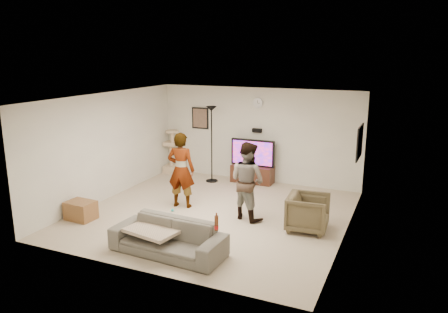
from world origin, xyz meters
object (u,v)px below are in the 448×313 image
at_px(person_left, 181,170).
at_px(beer_bottle, 216,223).
at_px(cat_tree, 171,151).
at_px(sofa, 168,237).
at_px(armchair, 308,213).
at_px(tv_stand, 252,174).
at_px(floor_lamp, 212,144).
at_px(side_table, 81,210).
at_px(person_right, 247,181).
at_px(tv, 253,153).

height_order(person_left, beer_bottle, person_left).
bearing_deg(cat_tree, sofa, -60.09).
xyz_separation_m(beer_bottle, armchair, (1.05, 1.97, -0.35)).
bearing_deg(beer_bottle, tv_stand, 102.92).
relative_size(floor_lamp, side_table, 3.50).
distance_m(cat_tree, armchair, 5.25).
distance_m(tv_stand, sofa, 4.54).
bearing_deg(side_table, armchair, 16.91).
xyz_separation_m(tv_stand, beer_bottle, (1.04, -4.53, 0.48)).
distance_m(floor_lamp, person_left, 2.05).
bearing_deg(person_left, floor_lamp, -92.41).
bearing_deg(tv_stand, person_right, -72.33).
height_order(floor_lamp, beer_bottle, floor_lamp).
relative_size(tv, person_right, 0.72).
xyz_separation_m(sofa, beer_bottle, (0.92, 0.00, 0.42)).
height_order(cat_tree, armchair, cat_tree).
bearing_deg(person_left, sofa, 104.98).
relative_size(tv_stand, sofa, 0.55).
relative_size(person_left, armchair, 2.16).
height_order(cat_tree, person_right, person_right).
bearing_deg(person_left, armchair, 168.06).
height_order(beer_bottle, side_table, beer_bottle).
xyz_separation_m(tv, floor_lamp, (-1.03, -0.35, 0.20)).
xyz_separation_m(floor_lamp, side_table, (-1.33, -3.56, -0.82)).
bearing_deg(floor_lamp, person_right, -49.22).
distance_m(tv, side_table, 4.61).
xyz_separation_m(tv_stand, side_table, (-2.36, -3.91, -0.04)).
xyz_separation_m(floor_lamp, person_left, (0.22, -2.04, -0.16)).
distance_m(tv, beer_bottle, 4.65).
distance_m(floor_lamp, armchair, 3.88).
height_order(cat_tree, side_table, cat_tree).
relative_size(tv_stand, armchair, 1.41).
xyz_separation_m(cat_tree, beer_bottle, (3.53, -4.53, 0.08)).
height_order(tv_stand, person_left, person_left).
bearing_deg(person_left, beer_bottle, 122.33).
xyz_separation_m(tv, side_table, (-2.36, -3.91, -0.62)).
distance_m(tv_stand, cat_tree, 2.52).
distance_m(person_right, armchair, 1.39).
bearing_deg(person_right, floor_lamp, -28.54).
bearing_deg(floor_lamp, cat_tree, 166.61).
bearing_deg(tv_stand, floor_lamp, -161.18).
relative_size(tv_stand, person_right, 0.68).
bearing_deg(floor_lamp, side_table, -110.42).
distance_m(sofa, beer_bottle, 1.01).
bearing_deg(tv, tv_stand, 0.00).
bearing_deg(floor_lamp, person_left, -83.92).
height_order(cat_tree, beer_bottle, cat_tree).
bearing_deg(sofa, person_right, 75.20).
bearing_deg(floor_lamp, tv, 18.82).
bearing_deg(tv, cat_tree, -179.88).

